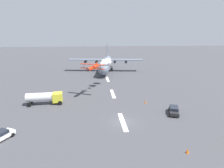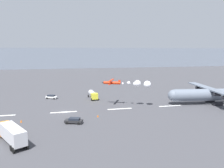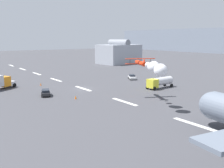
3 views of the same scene
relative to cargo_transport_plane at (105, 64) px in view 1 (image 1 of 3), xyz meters
name	(u,v)px [view 1 (image 1 of 3)]	position (x,y,z in m)	size (l,w,h in m)	color
ground_plane	(123,122)	(-49.93, 0.30, -3.47)	(440.00, 440.00, 0.00)	#424247
runway_stripe_4	(123,122)	(-49.93, 0.30, -3.47)	(8.00, 0.90, 0.01)	white
runway_stripe_5	(113,94)	(-32.12, 0.30, -3.47)	(8.00, 0.90, 0.01)	white
runway_stripe_6	(108,79)	(-14.31, 0.30, -3.47)	(8.00, 0.90, 0.01)	white
runway_stripe_7	(104,70)	(3.50, 0.30, -3.47)	(8.00, 0.90, 0.01)	white
cargo_transport_plane	(105,64)	(0.00, 0.00, 0.00)	(29.45, 32.88, 11.43)	slate
stunt_biplane_red	(104,63)	(-26.13, 2.43, 4.28)	(15.56, 9.41, 2.58)	red
fuel_tanker_truck	(45,97)	(-38.59, 17.32, -1.74)	(3.28, 8.45, 2.90)	yellow
followme_car_yellow	(174,110)	(-47.28, -11.10, -2.66)	(4.90, 3.26, 1.52)	#262628
airport_staff_sedan	(0,136)	(-54.47, 20.86, -2.66)	(4.82, 3.70, 1.52)	white
traffic_cone_near	(187,151)	(-60.81, -7.29, -3.10)	(0.44, 0.44, 0.75)	orange
traffic_cone_far	(146,102)	(-40.37, -6.91, -3.10)	(0.44, 0.44, 0.75)	orange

